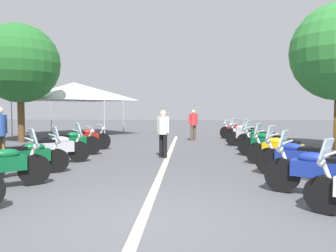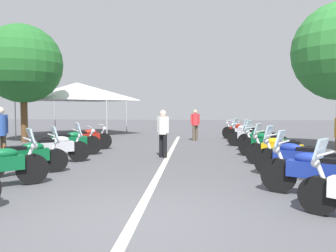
{
  "view_description": "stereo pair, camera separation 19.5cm",
  "coord_description": "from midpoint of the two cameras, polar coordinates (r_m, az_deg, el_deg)",
  "views": [
    {
      "loc": [
        -4.63,
        -0.68,
        1.66
      ],
      "look_at": [
        6.33,
        0.0,
        1.04
      ],
      "focal_mm": 34.9,
      "sensor_mm": 36.0,
      "label": 1
    },
    {
      "loc": [
        -4.63,
        -0.88,
        1.66
      ],
      "look_at": [
        6.33,
        0.0,
        1.04
      ],
      "focal_mm": 34.9,
      "sensor_mm": 36.0,
      "label": 2
    }
  ],
  "objects": [
    {
      "name": "motorcycle_right_row_2",
      "position": [
        8.26,
        21.22,
        -5.25
      ],
      "size": [
        1.3,
        1.86,
        1.23
      ],
      "rotation": [
        0.0,
        0.0,
        0.98
      ],
      "color": "black",
      "rests_on": "ground_plane"
    },
    {
      "name": "bystander_4",
      "position": [
        10.82,
        -1.37,
        -0.71
      ],
      "size": [
        0.39,
        0.42,
        1.58
      ],
      "rotation": [
        0.0,
        0.0,
        5.55
      ],
      "color": "black",
      "rests_on": "ground_plane"
    },
    {
      "name": "lane_centre_stripe",
      "position": [
        9.5,
        -1.21,
        -6.83
      ],
      "size": [
        18.72,
        0.16,
        0.01
      ],
      "primitive_type": "cube",
      "color": "beige",
      "rests_on": "ground_plane"
    },
    {
      "name": "motorcycle_right_row_3",
      "position": [
        9.77,
        18.63,
        -3.98
      ],
      "size": [
        1.16,
        1.89,
        1.21
      ],
      "rotation": [
        0.0,
        0.0,
        1.06
      ],
      "color": "black",
      "rests_on": "ground_plane"
    },
    {
      "name": "motorcycle_right_row_1",
      "position": [
        6.66,
        24.37,
        -7.3
      ],
      "size": [
        1.23,
        1.9,
        1.23
      ],
      "rotation": [
        0.0,
        0.0,
        1.03
      ],
      "color": "black",
      "rests_on": "ground_plane"
    },
    {
      "name": "motorcycle_left_row_5",
      "position": [
        13.12,
        -14.73,
        -2.14
      ],
      "size": [
        1.2,
        1.85,
        1.01
      ],
      "rotation": [
        0.0,
        0.0,
        -1.02
      ],
      "color": "black",
      "rests_on": "ground_plane"
    },
    {
      "name": "bystander_2",
      "position": [
        16.49,
        4.1,
        0.59
      ],
      "size": [
        0.34,
        0.45,
        1.56
      ],
      "rotation": [
        0.0,
        0.0,
        0.6
      ],
      "color": "brown",
      "rests_on": "ground_plane"
    },
    {
      "name": "event_tent",
      "position": [
        20.86,
        -16.38,
        5.8
      ],
      "size": [
        5.65,
        5.65,
        3.2
      ],
      "color": "white",
      "rests_on": "ground_plane"
    },
    {
      "name": "traffic_cone_0",
      "position": [
        10.65,
        -27.22,
        -4.54
      ],
      "size": [
        0.36,
        0.36,
        0.61
      ],
      "color": "orange",
      "rests_on": "ground_plane"
    },
    {
      "name": "motorcycle_left_row_3",
      "position": [
        10.23,
        -19.59,
        -3.68
      ],
      "size": [
        1.31,
        1.8,
        1.21
      ],
      "rotation": [
        0.0,
        0.0,
        -0.96
      ],
      "color": "black",
      "rests_on": "ground_plane"
    },
    {
      "name": "motorcycle_right_row_7",
      "position": [
        15.89,
        12.71,
        -1.19
      ],
      "size": [
        1.4,
        1.63,
        1.01
      ],
      "rotation": [
        0.0,
        0.0,
        0.87
      ],
      "color": "black",
      "rests_on": "ground_plane"
    },
    {
      "name": "ground_plane",
      "position": [
        4.98,
        -5.88,
        -16.3
      ],
      "size": [
        80.0,
        80.0,
        0.0
      ],
      "primitive_type": "plane",
      "color": "#4C4C51"
    },
    {
      "name": "motorcycle_right_row_4",
      "position": [
        11.26,
        16.53,
        -2.97
      ],
      "size": [
        1.37,
        1.85,
        1.22
      ],
      "rotation": [
        0.0,
        0.0,
        0.95
      ],
      "color": "black",
      "rests_on": "ground_plane"
    },
    {
      "name": "motorcycle_right_row_5",
      "position": [
        12.71,
        15.47,
        -2.26
      ],
      "size": [
        1.31,
        1.72,
        1.22
      ],
      "rotation": [
        0.0,
        0.0,
        0.94
      ],
      "color": "black",
      "rests_on": "ground_plane"
    },
    {
      "name": "motorcycle_right_row_6",
      "position": [
        14.2,
        13.55,
        -1.71
      ],
      "size": [
        1.15,
        1.89,
        1.21
      ],
      "rotation": [
        0.0,
        0.0,
        1.07
      ],
      "color": "black",
      "rests_on": "ground_plane"
    },
    {
      "name": "motorcycle_left_row_2",
      "position": [
        8.76,
        -23.88,
        -4.95
      ],
      "size": [
        1.35,
        1.73,
        1.2
      ],
      "rotation": [
        0.0,
        0.0,
        -0.92
      ],
      "color": "black",
      "rests_on": "ground_plane"
    },
    {
      "name": "roadside_tree_1",
      "position": [
        17.33,
        -24.75,
        9.85
      ],
      "size": [
        3.74,
        3.74,
        5.63
      ],
      "color": "brown",
      "rests_on": "ground_plane"
    },
    {
      "name": "motorcycle_left_row_4",
      "position": [
        11.72,
        -17.32,
        -2.78
      ],
      "size": [
        1.22,
        1.99,
        1.02
      ],
      "rotation": [
        0.0,
        0.0,
        -1.05
      ],
      "color": "black",
      "rests_on": "ground_plane"
    },
    {
      "name": "bystander_1",
      "position": [
        10.78,
        -27.75,
        -0.75
      ],
      "size": [
        0.51,
        0.32,
        1.68
      ],
      "rotation": [
        0.0,
        0.0,
        1.31
      ],
      "color": "brown",
      "rests_on": "ground_plane"
    },
    {
      "name": "motorcycle_right_row_8",
      "position": [
        17.33,
        11.78,
        -0.82
      ],
      "size": [
        1.41,
        1.79,
        1.01
      ],
      "rotation": [
        0.0,
        0.0,
        0.92
      ],
      "color": "black",
      "rests_on": "ground_plane"
    }
  ]
}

